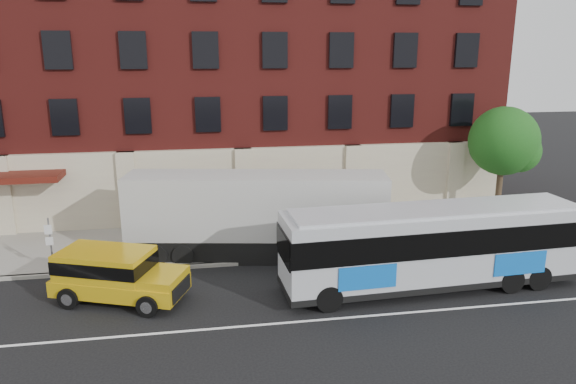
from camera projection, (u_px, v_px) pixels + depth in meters
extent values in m
plane|color=black|center=(276.00, 331.00, 17.95)|extent=(120.00, 120.00, 0.00)
cube|color=gray|center=(249.00, 239.00, 26.51)|extent=(60.00, 6.00, 0.15)
cube|color=gray|center=(256.00, 262.00, 23.65)|extent=(60.00, 0.25, 0.15)
cube|color=white|center=(274.00, 324.00, 18.42)|extent=(60.00, 0.12, 0.01)
cube|color=maroon|center=(234.00, 76.00, 32.22)|extent=(30.00, 10.00, 15.00)
cube|color=#B3A58E|center=(244.00, 185.00, 28.70)|extent=(30.00, 0.35, 4.00)
cube|color=#4E150E|center=(17.00, 176.00, 25.84)|extent=(4.20, 2.20, 0.30)
cube|color=#B3A58E|center=(3.00, 195.00, 26.67)|extent=(0.90, 0.55, 4.00)
cube|color=#B3A58E|center=(128.00, 190.00, 27.64)|extent=(0.90, 0.55, 4.00)
cube|color=#B3A58E|center=(244.00, 186.00, 28.61)|extent=(0.90, 0.55, 4.00)
cube|color=#B3A58E|center=(352.00, 181.00, 29.58)|extent=(0.90, 0.55, 4.00)
cube|color=#B3A58E|center=(454.00, 177.00, 30.55)|extent=(0.90, 0.55, 4.00)
cube|color=black|center=(65.00, 117.00, 26.39)|extent=(1.30, 0.20, 1.80)
cube|color=black|center=(138.00, 116.00, 26.96)|extent=(1.30, 0.20, 1.80)
cube|color=black|center=(208.00, 114.00, 27.52)|extent=(1.30, 0.20, 1.80)
cube|color=black|center=(275.00, 113.00, 28.09)|extent=(1.30, 0.20, 1.80)
cube|color=black|center=(340.00, 112.00, 28.65)|extent=(1.30, 0.20, 1.80)
cube|color=black|center=(402.00, 111.00, 29.22)|extent=(1.30, 0.20, 1.80)
cube|color=black|center=(462.00, 110.00, 29.78)|extent=(1.30, 0.20, 1.80)
cube|color=black|center=(58.00, 50.00, 25.58)|extent=(1.30, 0.20, 1.80)
cube|color=black|center=(133.00, 50.00, 26.15)|extent=(1.30, 0.20, 1.80)
cube|color=black|center=(205.00, 50.00, 26.71)|extent=(1.30, 0.20, 1.80)
cube|color=black|center=(275.00, 50.00, 27.28)|extent=(1.30, 0.20, 1.80)
cube|color=black|center=(341.00, 50.00, 27.84)|extent=(1.30, 0.20, 1.80)
cube|color=black|center=(405.00, 50.00, 28.41)|extent=(1.30, 0.20, 1.80)
cube|color=black|center=(467.00, 50.00, 28.97)|extent=(1.30, 0.20, 1.80)
cube|color=black|center=(36.00, 201.00, 27.04)|extent=(2.60, 0.15, 2.80)
cube|color=black|center=(158.00, 196.00, 28.01)|extent=(2.60, 0.15, 2.80)
cube|color=black|center=(271.00, 191.00, 28.98)|extent=(2.60, 0.15, 2.80)
cube|color=black|center=(378.00, 187.00, 29.95)|extent=(2.60, 0.15, 2.80)
cylinder|color=gray|center=(51.00, 247.00, 22.17)|extent=(0.07, 0.07, 2.50)
cube|color=silver|center=(48.00, 230.00, 21.82)|extent=(0.30, 0.03, 0.40)
cube|color=silver|center=(49.00, 241.00, 21.95)|extent=(0.30, 0.03, 0.35)
cylinder|color=#312318|center=(498.00, 194.00, 28.77)|extent=(0.32, 0.32, 3.00)
sphere|color=#164C15|center=(504.00, 141.00, 28.03)|extent=(3.60, 3.60, 3.60)
sphere|color=#164C15|center=(519.00, 151.00, 27.89)|extent=(2.20, 2.20, 2.20)
sphere|color=#164C15|center=(488.00, 148.00, 28.42)|extent=(2.00, 2.00, 2.00)
cube|color=#B6BAC1|center=(434.00, 245.00, 20.89)|extent=(12.04, 3.05, 2.83)
cube|color=black|center=(431.00, 276.00, 21.23)|extent=(12.09, 3.10, 0.25)
cube|color=#B6BAC1|center=(436.00, 209.00, 20.52)|extent=(11.43, 2.72, 0.12)
cube|color=black|center=(435.00, 234.00, 20.77)|extent=(12.12, 3.13, 0.99)
cube|color=blue|center=(368.00, 278.00, 19.17)|extent=(2.19, 0.14, 0.90)
cube|color=blue|center=(483.00, 241.00, 22.84)|extent=(2.19, 0.14, 0.90)
cylinder|color=black|center=(329.00, 298.00, 19.21)|extent=(1.01, 0.34, 0.99)
cylinder|color=black|center=(313.00, 274.00, 21.33)|extent=(1.01, 0.34, 0.99)
cylinder|color=black|center=(511.00, 280.00, 20.73)|extent=(1.01, 0.34, 0.99)
cylinder|color=black|center=(479.00, 259.00, 22.85)|extent=(1.01, 0.34, 0.99)
cylinder|color=black|center=(538.00, 278.00, 20.97)|extent=(1.01, 0.34, 0.99)
cylinder|color=black|center=(504.00, 257.00, 23.10)|extent=(1.01, 0.34, 0.99)
cube|color=gold|center=(121.00, 284.00, 20.01)|extent=(5.20, 3.60, 0.60)
cube|color=gold|center=(105.00, 263.00, 19.91)|extent=(3.78, 3.02, 1.00)
cube|color=black|center=(105.00, 262.00, 19.90)|extent=(3.84, 3.07, 0.50)
cube|color=gold|center=(161.00, 277.00, 19.57)|extent=(2.09, 2.31, 0.30)
cube|color=black|center=(181.00, 289.00, 19.52)|extent=(0.64, 1.51, 0.55)
cylinder|color=black|center=(58.00, 268.00, 20.39)|extent=(0.48, 0.79, 0.76)
cylinder|color=black|center=(148.00, 306.00, 18.84)|extent=(0.85, 0.55, 0.80)
cylinder|color=silver|center=(148.00, 306.00, 18.84)|extent=(0.52, 0.44, 0.44)
cylinder|color=black|center=(171.00, 283.00, 20.70)|extent=(0.85, 0.55, 0.80)
cylinder|color=silver|center=(171.00, 283.00, 20.70)|extent=(0.52, 0.44, 0.44)
cylinder|color=black|center=(69.00, 298.00, 19.44)|extent=(0.85, 0.55, 0.80)
cylinder|color=silver|center=(69.00, 298.00, 19.44)|extent=(0.52, 0.44, 0.44)
cylinder|color=black|center=(98.00, 277.00, 21.30)|extent=(0.85, 0.55, 0.80)
cylinder|color=silver|center=(98.00, 277.00, 21.30)|extent=(0.52, 0.44, 0.44)
cube|color=black|center=(257.00, 245.00, 24.40)|extent=(11.74, 4.27, 1.06)
cube|color=beige|center=(257.00, 205.00, 23.91)|extent=(11.75, 4.31, 2.78)
cylinder|color=black|center=(157.00, 255.00, 23.37)|extent=(0.99, 0.43, 0.96)
cylinder|color=black|center=(168.00, 238.00, 25.50)|extent=(0.99, 0.43, 0.96)
cylinder|color=black|center=(183.00, 255.00, 23.36)|extent=(0.99, 0.43, 0.96)
cylinder|color=black|center=(192.00, 238.00, 25.50)|extent=(0.99, 0.43, 0.96)
cylinder|color=black|center=(328.00, 255.00, 23.32)|extent=(0.99, 0.43, 0.96)
cylinder|color=black|center=(325.00, 238.00, 25.46)|extent=(0.99, 0.43, 0.96)
cylinder|color=black|center=(355.00, 255.00, 23.31)|extent=(0.99, 0.43, 0.96)
cylinder|color=black|center=(349.00, 238.00, 25.45)|extent=(0.99, 0.43, 0.96)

